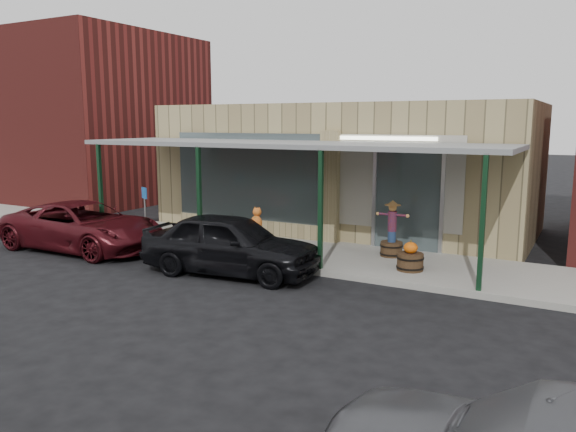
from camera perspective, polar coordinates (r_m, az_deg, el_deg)
The scene contains 10 objects.
ground at distance 12.81m, azimuth -8.34°, elevation -7.10°, with size 120.00×120.00×0.00m, color black.
sidewalk at distance 15.70m, azimuth -0.38°, elevation -3.60°, with size 40.00×3.20×0.15m, color gray.
storefront at distance 19.46m, azimuth 6.23°, elevation 4.92°, with size 12.00×6.25×4.20m.
awning at distance 15.27m, azimuth -0.46°, elevation 7.16°, with size 12.00×3.00×3.04m.
block_buildings_near at distance 19.71m, azimuth 12.97°, elevation 9.66°, with size 61.00×8.00×8.00m.
barrel_scarecrow at distance 14.97m, azimuth 10.50°, elevation -2.15°, with size 0.90×0.63×1.49m.
barrel_pumpkin at distance 13.69m, azimuth 12.31°, elevation -4.35°, with size 0.75×0.75×0.74m.
handicap_sign at distance 17.06m, azimuth -14.34°, elevation 0.94°, with size 0.31×0.15×1.60m.
parked_sedan at distance 13.59m, azimuth -5.88°, elevation -2.82°, with size 4.54×2.22×1.55m.
car_maroon at distance 17.12m, azimuth -20.05°, elevation -0.98°, with size 2.29×4.97×1.38m, color #480E14.
Camera 1 is at (7.48, -9.73, 3.65)m, focal length 35.00 mm.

